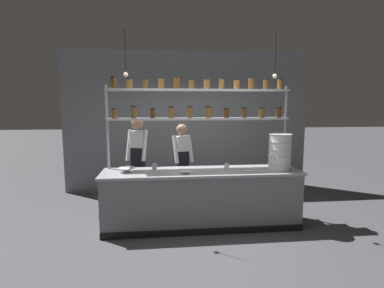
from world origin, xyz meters
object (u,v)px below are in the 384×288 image
serving_cup_by_board (154,167)px  serving_cup_front (227,166)px  prep_bowl_center_front (127,170)px  container_stack (280,152)px  chef_left (138,158)px  prep_bowl_near_left (186,172)px  chef_center (182,161)px  spice_shelf_unit (199,106)px

serving_cup_by_board → serving_cup_front: bearing=-4.4°
prep_bowl_center_front → serving_cup_by_board: serving_cup_by_board is taller
container_stack → prep_bowl_center_front: 2.46m
chef_left → serving_cup_by_board: bearing=-49.0°
chef_left → container_stack: chef_left is taller
serving_cup_front → serving_cup_by_board: 1.18m
prep_bowl_near_left → chef_center: bearing=89.1°
spice_shelf_unit → chef_center: bearing=117.3°
chef_left → prep_bowl_near_left: size_ratio=10.70×
serving_cup_front → prep_bowl_near_left: bearing=-160.2°
chef_left → prep_bowl_center_front: chef_left is taller
chef_left → prep_bowl_center_front: (-0.13, -0.72, -0.06)m
serving_cup_front → serving_cup_by_board: size_ratio=0.96×
serving_cup_by_board → prep_bowl_near_left: bearing=-35.1°
prep_bowl_near_left → serving_cup_front: size_ratio=1.74×
spice_shelf_unit → prep_bowl_center_front: 1.57m
container_stack → prep_bowl_near_left: (-1.53, -0.12, -0.27)m
chef_left → serving_cup_front: bearing=-11.0°
container_stack → prep_bowl_near_left: 1.56m
chef_center → serving_cup_by_board: bearing=-142.5°
spice_shelf_unit → prep_bowl_near_left: (-0.27, -0.52, -1.00)m
chef_left → serving_cup_front: 1.63m
chef_left → prep_bowl_center_front: 0.73m
prep_bowl_center_front → serving_cup_by_board: bearing=16.9°
spice_shelf_unit → chef_left: (-1.06, 0.41, -0.93)m
chef_center → container_stack: (1.52, -0.90, 0.29)m
prep_bowl_center_front → serving_cup_by_board: size_ratio=2.64×
chef_center → serving_cup_by_board: chef_center is taller
container_stack → chef_left: bearing=160.7°
chef_center → container_stack: size_ratio=2.75×
prep_bowl_center_front → container_stack: bearing=-2.1°
prep_bowl_center_front → serving_cup_front: (1.61, 0.04, 0.01)m
chef_center → prep_bowl_center_front: chef_center is taller
prep_bowl_near_left → serving_cup_by_board: (-0.48, 0.34, 0.03)m
serving_cup_front → chef_left: bearing=155.3°
container_stack → prep_bowl_near_left: bearing=-175.6°
serving_cup_front → prep_bowl_center_front: bearing=-178.6°
prep_bowl_near_left → prep_bowl_center_front: bearing=167.1°
spice_shelf_unit → serving_cup_by_board: bearing=-166.4°
spice_shelf_unit → prep_bowl_center_front: size_ratio=11.84×
chef_center → container_stack: chef_center is taller
spice_shelf_unit → container_stack: size_ratio=5.20×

